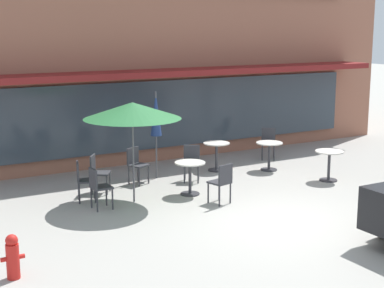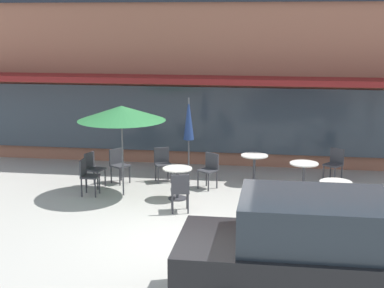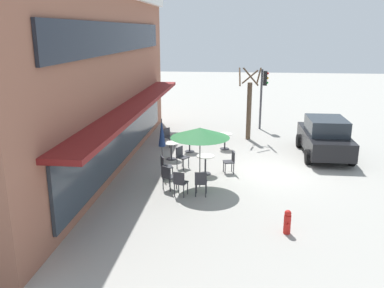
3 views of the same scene
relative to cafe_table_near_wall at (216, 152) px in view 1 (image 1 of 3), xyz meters
name	(u,v)px [view 1 (image 1 of 3)]	position (x,y,z in m)	size (l,w,h in m)	color
ground_plane	(283,221)	(-1.09, -4.19, -0.52)	(80.00, 80.00, 0.00)	#9E9B93
building_facade	(96,31)	(-1.09, 5.77, 3.10)	(17.14, 9.10, 7.24)	#935B47
cafe_table_near_wall	(216,152)	(0.00, 0.00, 0.00)	(0.70, 0.70, 0.76)	#333338
cafe_table_streetside	(269,151)	(1.24, -0.67, 0.00)	(0.70, 0.70, 0.76)	#333338
cafe_table_by_tree	(329,161)	(1.87, -2.28, 0.00)	(0.70, 0.70, 0.76)	#333338
cafe_table_mid_patio	(190,173)	(-1.74, -1.63, 0.00)	(0.70, 0.70, 0.76)	#333338
patio_umbrella_green_folded	(156,115)	(-1.74, 0.08, 1.11)	(0.28, 0.28, 2.20)	#4C4C51
patio_umbrella_cream_folded	(132,111)	(-3.09, -1.53, 1.51)	(2.10, 2.10, 2.20)	#4C4C51
cafe_chair_0	(136,163)	(-2.40, -0.14, 0.01)	(0.53, 0.53, 0.89)	#333338
cafe_chair_1	(98,185)	(-3.96, -1.65, 0.01)	(0.40, 0.40, 0.89)	#333338
cafe_chair_2	(222,180)	(-1.50, -2.61, 0.01)	(0.48, 0.48, 0.89)	#333338
cafe_chair_3	(268,141)	(2.08, 0.47, 0.01)	(0.56, 0.56, 0.89)	#333338
cafe_chair_4	(97,171)	(-3.52, -0.45, 0.01)	(0.55, 0.55, 0.89)	#333338
cafe_chair_5	(83,178)	(-4.04, -0.94, 0.01)	(0.50, 0.50, 0.89)	#333338
cafe_chair_6	(192,160)	(-1.10, -0.59, 0.01)	(0.55, 0.55, 0.89)	#333338
fire_hydrant	(13,256)	(-6.34, -4.27, -0.16)	(0.36, 0.20, 0.71)	red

